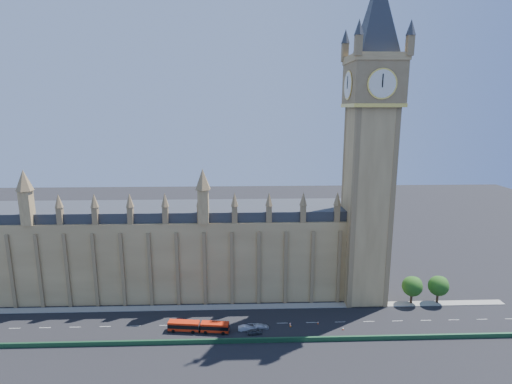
{
  "coord_description": "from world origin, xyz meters",
  "views": [
    {
      "loc": [
        1.11,
        -99.41,
        57.43
      ],
      "look_at": [
        5.11,
        10.0,
        34.73
      ],
      "focal_mm": 28.0,
      "sensor_mm": 36.0,
      "label": 1
    }
  ],
  "objects_px": {
    "red_bus": "(199,327)",
    "car_grey": "(255,332)",
    "car_silver": "(246,328)",
    "car_white": "(261,326)"
  },
  "relations": [
    {
      "from": "red_bus",
      "to": "car_grey",
      "type": "height_order",
      "value": "red_bus"
    },
    {
      "from": "car_grey",
      "to": "car_silver",
      "type": "relative_size",
      "value": 0.89
    },
    {
      "from": "car_silver",
      "to": "car_white",
      "type": "xyz_separation_m",
      "value": [
        4.0,
        0.92,
        -0.1
      ]
    },
    {
      "from": "red_bus",
      "to": "car_grey",
      "type": "bearing_deg",
      "value": 0.13
    },
    {
      "from": "red_bus",
      "to": "car_silver",
      "type": "bearing_deg",
      "value": 6.72
    },
    {
      "from": "red_bus",
      "to": "car_silver",
      "type": "distance_m",
      "value": 12.54
    },
    {
      "from": "car_white",
      "to": "car_silver",
      "type": "bearing_deg",
      "value": 99.23
    },
    {
      "from": "car_grey",
      "to": "car_white",
      "type": "height_order",
      "value": "car_grey"
    },
    {
      "from": "car_silver",
      "to": "car_white",
      "type": "height_order",
      "value": "car_silver"
    },
    {
      "from": "car_grey",
      "to": "car_silver",
      "type": "bearing_deg",
      "value": 47.43
    }
  ]
}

